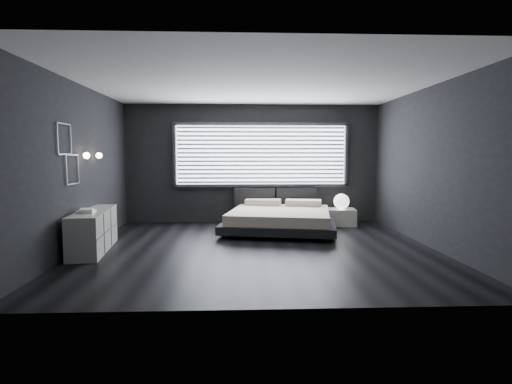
{
  "coord_description": "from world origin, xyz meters",
  "views": [
    {
      "loc": [
        -0.32,
        -6.77,
        1.6
      ],
      "look_at": [
        0.0,
        0.85,
        0.9
      ],
      "focal_mm": 28.0,
      "sensor_mm": 36.0,
      "label": 1
    }
  ],
  "objects": [
    {
      "name": "bed",
      "position": [
        0.55,
        1.59,
        0.27
      ],
      "size": [
        2.64,
        2.56,
        0.59
      ],
      "color": "black",
      "rests_on": "ground"
    },
    {
      "name": "room",
      "position": [
        0.0,
        0.0,
        1.4
      ],
      "size": [
        6.04,
        6.0,
        2.8
      ],
      "color": "black",
      "rests_on": "ground"
    },
    {
      "name": "orb_lamp",
      "position": [
        2.01,
        2.19,
        0.55
      ],
      "size": [
        0.35,
        0.35,
        0.35
      ],
      "primitive_type": "sphere",
      "color": "white",
      "rests_on": "nightstand"
    },
    {
      "name": "wall_art_upper",
      "position": [
        -2.98,
        -0.55,
        1.85
      ],
      "size": [
        0.01,
        0.48,
        0.48
      ],
      "color": "#47474C",
      "rests_on": "ground"
    },
    {
      "name": "sconce_far",
      "position": [
        -2.88,
        0.65,
        1.6
      ],
      "size": [
        0.18,
        0.11,
        0.11
      ],
      "color": "silver",
      "rests_on": "ground"
    },
    {
      "name": "sconce_near",
      "position": [
        -2.88,
        0.05,
        1.6
      ],
      "size": [
        0.18,
        0.11,
        0.11
      ],
      "color": "silver",
      "rests_on": "ground"
    },
    {
      "name": "nightstand",
      "position": [
        2.01,
        2.22,
        0.19
      ],
      "size": [
        0.7,
        0.6,
        0.38
      ],
      "primitive_type": "cube",
      "rotation": [
        0.0,
        0.0,
        -0.1
      ],
      "color": "silver",
      "rests_on": "ground"
    },
    {
      "name": "headboard",
      "position": [
        0.54,
        2.64,
        0.57
      ],
      "size": [
        1.96,
        0.16,
        0.52
      ],
      "color": "black",
      "rests_on": "ground"
    },
    {
      "name": "window",
      "position": [
        0.2,
        2.7,
        1.61
      ],
      "size": [
        4.14,
        0.09,
        1.52
      ],
      "color": "white",
      "rests_on": "ground"
    },
    {
      "name": "dresser",
      "position": [
        -2.78,
        -0.03,
        0.34
      ],
      "size": [
        0.67,
        1.74,
        0.68
      ],
      "color": "silver",
      "rests_on": "ground"
    },
    {
      "name": "book_stack",
      "position": [
        -2.79,
        -0.28,
        0.71
      ],
      "size": [
        0.27,
        0.34,
        0.06
      ],
      "color": "white",
      "rests_on": "dresser"
    },
    {
      "name": "wall_art_lower",
      "position": [
        -2.98,
        -0.3,
        1.38
      ],
      "size": [
        0.01,
        0.48,
        0.48
      ],
      "color": "#47474C",
      "rests_on": "ground"
    }
  ]
}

